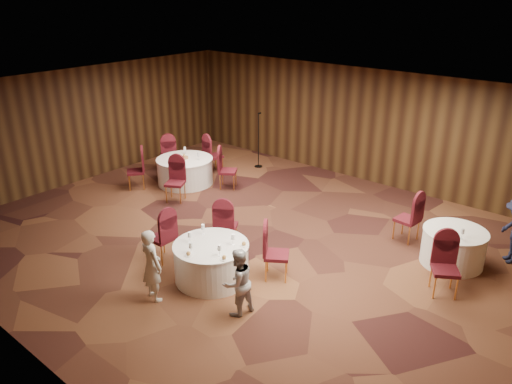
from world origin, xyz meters
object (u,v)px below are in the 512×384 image
Objects in this scene: table_left at (185,171)px; woman_b at (238,282)px; mic_stand at (258,151)px; woman_a at (152,265)px; table_main at (211,261)px; table_right at (453,247)px.

table_left is 1.30× the size of woman_b.
table_left is at bearing -113.43° from woman_b.
woman_a is (3.09, -6.69, 0.18)m from mic_stand.
woman_b is at bearing -34.45° from table_left.
table_main is 0.91× the size of table_left.
woman_b reaches higher than table_main.
table_left is 6.39m from woman_b.
mic_stand is at bearing -56.51° from woman_a.
table_right is (3.35, 3.56, -0.00)m from table_main.
table_left is at bearing -176.65° from table_right.
mic_stand reaches higher than woman_a.
table_left is 7.50m from table_right.
woman_a is at bearing -65.22° from mic_stand.
table_right is 7.06m from mic_stand.
table_main is at bearing -37.00° from table_left.
mic_stand is (-3.43, 5.54, 0.14)m from table_main.
woman_b is (-2.22, -4.05, 0.24)m from table_right.
woman_b is (5.26, -3.61, 0.24)m from table_left.
table_main is 5.18m from table_left.
table_main is 0.84× the size of mic_stand.
table_right is 4.62m from woman_b.
table_main is 1.05× the size of woman_a.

